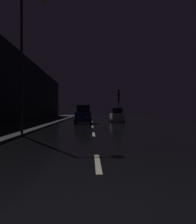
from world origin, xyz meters
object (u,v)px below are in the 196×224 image
traffic_light_far_right (118,98)px  streetlamp_overhead (29,45)px  car_parked_right_far (117,116)px  car_approaching_headlights (83,115)px

traffic_light_far_right → streetlamp_overhead: streetlamp_overhead is taller
traffic_light_far_right → car_parked_right_far: traffic_light_far_right is taller
car_parked_right_far → car_approaching_headlights: bearing=121.2°
car_approaching_headlights → car_parked_right_far: (4.34, 2.63, -0.15)m
car_approaching_headlights → traffic_light_far_right: bearing=142.2°
streetlamp_overhead → car_parked_right_far: 17.53m
traffic_light_far_right → car_approaching_headlights: 8.73m
traffic_light_far_right → car_parked_right_far: bearing=-6.7°
traffic_light_far_right → car_approaching_headlights: (-5.14, -6.63, -2.42)m
traffic_light_far_right → car_parked_right_far: size_ratio=1.29×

